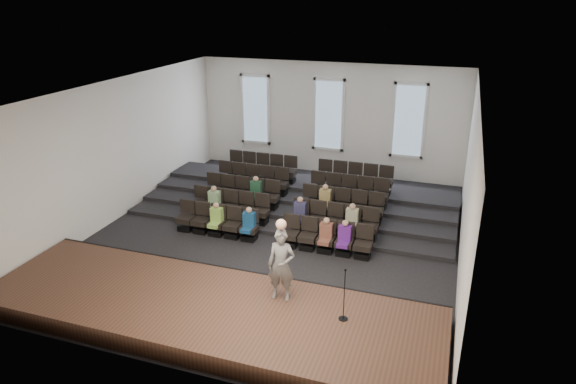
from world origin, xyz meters
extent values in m
plane|color=black|center=(0.00, 0.00, 0.00)|extent=(14.00, 14.00, 0.00)
cube|color=white|center=(0.00, 0.00, 5.01)|extent=(12.00, 14.00, 0.02)
cube|color=white|center=(0.00, 7.02, 2.50)|extent=(12.00, 0.04, 5.00)
cube|color=white|center=(0.00, -7.02, 2.50)|extent=(12.00, 0.04, 5.00)
cube|color=white|center=(-6.02, 0.00, 2.50)|extent=(0.04, 14.00, 5.00)
cube|color=white|center=(6.02, 0.00, 2.50)|extent=(0.04, 14.00, 5.00)
cube|color=#4A2E1F|center=(0.00, -5.10, 0.25)|extent=(11.80, 3.60, 0.50)
cube|color=black|center=(0.00, -3.33, 0.25)|extent=(11.80, 0.06, 0.52)
cube|color=black|center=(0.00, 2.33, 0.07)|extent=(11.80, 4.80, 0.15)
cube|color=black|center=(0.00, 2.85, 0.15)|extent=(11.80, 3.75, 0.30)
cube|color=black|center=(0.00, 3.38, 0.22)|extent=(11.80, 2.70, 0.45)
cube|color=black|center=(0.00, 3.90, 0.30)|extent=(11.80, 1.65, 0.60)
cube|color=black|center=(-3.13, -0.60, 0.10)|extent=(0.47, 0.43, 0.20)
cube|color=black|center=(-3.13, -0.60, 0.41)|extent=(0.55, 0.50, 0.19)
cube|color=black|center=(-3.13, -0.39, 0.82)|extent=(0.55, 0.08, 0.50)
cube|color=black|center=(-2.53, -0.60, 0.10)|extent=(0.47, 0.43, 0.20)
cube|color=black|center=(-2.53, -0.60, 0.41)|extent=(0.55, 0.50, 0.19)
cube|color=black|center=(-2.53, -0.39, 0.82)|extent=(0.55, 0.08, 0.50)
cube|color=black|center=(-1.93, -0.60, 0.10)|extent=(0.47, 0.43, 0.20)
cube|color=black|center=(-1.93, -0.60, 0.41)|extent=(0.55, 0.50, 0.19)
cube|color=black|center=(-1.93, -0.39, 0.82)|extent=(0.55, 0.08, 0.50)
cube|color=black|center=(-1.33, -0.60, 0.10)|extent=(0.47, 0.43, 0.20)
cube|color=black|center=(-1.33, -0.60, 0.41)|extent=(0.55, 0.50, 0.19)
cube|color=black|center=(-1.33, -0.39, 0.82)|extent=(0.55, 0.08, 0.50)
cube|color=black|center=(-0.73, -0.60, 0.10)|extent=(0.47, 0.43, 0.20)
cube|color=black|center=(-0.73, -0.60, 0.41)|extent=(0.55, 0.50, 0.19)
cube|color=black|center=(-0.73, -0.39, 0.82)|extent=(0.55, 0.08, 0.50)
cube|color=black|center=(0.73, -0.60, 0.10)|extent=(0.47, 0.43, 0.20)
cube|color=black|center=(0.73, -0.60, 0.41)|extent=(0.55, 0.50, 0.19)
cube|color=black|center=(0.73, -0.39, 0.82)|extent=(0.55, 0.08, 0.50)
cube|color=black|center=(1.33, -0.60, 0.10)|extent=(0.47, 0.43, 0.20)
cube|color=black|center=(1.33, -0.60, 0.41)|extent=(0.55, 0.50, 0.19)
cube|color=black|center=(1.33, -0.39, 0.82)|extent=(0.55, 0.08, 0.50)
cube|color=black|center=(1.93, -0.60, 0.10)|extent=(0.47, 0.43, 0.20)
cube|color=black|center=(1.93, -0.60, 0.41)|extent=(0.55, 0.50, 0.19)
cube|color=black|center=(1.93, -0.39, 0.82)|extent=(0.55, 0.08, 0.50)
cube|color=black|center=(2.53, -0.60, 0.10)|extent=(0.47, 0.43, 0.20)
cube|color=black|center=(2.53, -0.60, 0.41)|extent=(0.55, 0.50, 0.19)
cube|color=black|center=(2.53, -0.39, 0.82)|extent=(0.55, 0.08, 0.50)
cube|color=black|center=(3.13, -0.60, 0.10)|extent=(0.47, 0.43, 0.20)
cube|color=black|center=(3.13, -0.60, 0.41)|extent=(0.55, 0.50, 0.19)
cube|color=black|center=(3.13, -0.39, 0.82)|extent=(0.55, 0.08, 0.50)
cube|color=black|center=(-3.13, 0.45, 0.25)|extent=(0.47, 0.43, 0.20)
cube|color=black|center=(-3.13, 0.45, 0.56)|extent=(0.55, 0.50, 0.19)
cube|color=black|center=(-3.13, 0.66, 0.97)|extent=(0.55, 0.08, 0.50)
cube|color=black|center=(-2.53, 0.45, 0.25)|extent=(0.47, 0.43, 0.20)
cube|color=black|center=(-2.53, 0.45, 0.56)|extent=(0.55, 0.50, 0.19)
cube|color=black|center=(-2.53, 0.66, 0.97)|extent=(0.55, 0.08, 0.50)
cube|color=black|center=(-1.93, 0.45, 0.25)|extent=(0.47, 0.43, 0.20)
cube|color=black|center=(-1.93, 0.45, 0.56)|extent=(0.55, 0.50, 0.19)
cube|color=black|center=(-1.93, 0.66, 0.97)|extent=(0.55, 0.08, 0.50)
cube|color=black|center=(-1.33, 0.45, 0.25)|extent=(0.47, 0.43, 0.20)
cube|color=black|center=(-1.33, 0.45, 0.56)|extent=(0.55, 0.50, 0.19)
cube|color=black|center=(-1.33, 0.66, 0.97)|extent=(0.55, 0.08, 0.50)
cube|color=black|center=(-0.73, 0.45, 0.25)|extent=(0.47, 0.43, 0.20)
cube|color=black|center=(-0.73, 0.45, 0.56)|extent=(0.55, 0.50, 0.19)
cube|color=black|center=(-0.73, 0.66, 0.97)|extent=(0.55, 0.08, 0.50)
cube|color=black|center=(0.73, 0.45, 0.25)|extent=(0.47, 0.43, 0.20)
cube|color=black|center=(0.73, 0.45, 0.56)|extent=(0.55, 0.50, 0.19)
cube|color=black|center=(0.73, 0.66, 0.97)|extent=(0.55, 0.08, 0.50)
cube|color=black|center=(1.33, 0.45, 0.25)|extent=(0.47, 0.43, 0.20)
cube|color=black|center=(1.33, 0.45, 0.56)|extent=(0.55, 0.50, 0.19)
cube|color=black|center=(1.33, 0.66, 0.97)|extent=(0.55, 0.08, 0.50)
cube|color=black|center=(1.93, 0.45, 0.25)|extent=(0.47, 0.43, 0.20)
cube|color=black|center=(1.93, 0.45, 0.56)|extent=(0.55, 0.50, 0.19)
cube|color=black|center=(1.93, 0.66, 0.97)|extent=(0.55, 0.08, 0.50)
cube|color=black|center=(2.53, 0.45, 0.25)|extent=(0.47, 0.43, 0.20)
cube|color=black|center=(2.53, 0.45, 0.56)|extent=(0.55, 0.50, 0.19)
cube|color=black|center=(2.53, 0.66, 0.97)|extent=(0.55, 0.08, 0.50)
cube|color=black|center=(3.13, 0.45, 0.25)|extent=(0.47, 0.43, 0.20)
cube|color=black|center=(3.13, 0.45, 0.56)|extent=(0.55, 0.50, 0.19)
cube|color=black|center=(3.13, 0.66, 0.97)|extent=(0.55, 0.08, 0.50)
cube|color=black|center=(-3.13, 1.50, 0.40)|extent=(0.47, 0.42, 0.20)
cube|color=black|center=(-3.13, 1.50, 0.71)|extent=(0.55, 0.50, 0.19)
cube|color=black|center=(-3.13, 1.71, 1.12)|extent=(0.55, 0.08, 0.50)
cube|color=black|center=(-2.53, 1.50, 0.40)|extent=(0.47, 0.42, 0.20)
cube|color=black|center=(-2.53, 1.50, 0.71)|extent=(0.55, 0.50, 0.19)
cube|color=black|center=(-2.53, 1.71, 1.12)|extent=(0.55, 0.08, 0.50)
cube|color=black|center=(-1.93, 1.50, 0.40)|extent=(0.47, 0.42, 0.20)
cube|color=black|center=(-1.93, 1.50, 0.71)|extent=(0.55, 0.50, 0.19)
cube|color=black|center=(-1.93, 1.71, 1.12)|extent=(0.55, 0.08, 0.50)
cube|color=black|center=(-1.33, 1.50, 0.40)|extent=(0.47, 0.42, 0.20)
cube|color=black|center=(-1.33, 1.50, 0.71)|extent=(0.55, 0.50, 0.19)
cube|color=black|center=(-1.33, 1.71, 1.12)|extent=(0.55, 0.08, 0.50)
cube|color=black|center=(-0.73, 1.50, 0.40)|extent=(0.47, 0.42, 0.20)
cube|color=black|center=(-0.73, 1.50, 0.71)|extent=(0.55, 0.50, 0.19)
cube|color=black|center=(-0.73, 1.71, 1.12)|extent=(0.55, 0.08, 0.50)
cube|color=black|center=(0.73, 1.50, 0.40)|extent=(0.47, 0.42, 0.20)
cube|color=black|center=(0.73, 1.50, 0.71)|extent=(0.55, 0.50, 0.19)
cube|color=black|center=(0.73, 1.71, 1.12)|extent=(0.55, 0.08, 0.50)
cube|color=black|center=(1.33, 1.50, 0.40)|extent=(0.47, 0.42, 0.20)
cube|color=black|center=(1.33, 1.50, 0.71)|extent=(0.55, 0.50, 0.19)
cube|color=black|center=(1.33, 1.71, 1.12)|extent=(0.55, 0.08, 0.50)
cube|color=black|center=(1.93, 1.50, 0.40)|extent=(0.47, 0.42, 0.20)
cube|color=black|center=(1.93, 1.50, 0.71)|extent=(0.55, 0.50, 0.19)
cube|color=black|center=(1.93, 1.71, 1.12)|extent=(0.55, 0.08, 0.50)
cube|color=black|center=(2.53, 1.50, 0.40)|extent=(0.47, 0.42, 0.20)
cube|color=black|center=(2.53, 1.50, 0.71)|extent=(0.55, 0.50, 0.19)
cube|color=black|center=(2.53, 1.71, 1.12)|extent=(0.55, 0.08, 0.50)
cube|color=black|center=(3.13, 1.50, 0.40)|extent=(0.47, 0.42, 0.20)
cube|color=black|center=(3.13, 1.50, 0.71)|extent=(0.55, 0.50, 0.19)
cube|color=black|center=(3.13, 1.71, 1.12)|extent=(0.55, 0.08, 0.50)
cube|color=black|center=(-3.13, 2.55, 0.55)|extent=(0.47, 0.42, 0.20)
cube|color=black|center=(-3.13, 2.55, 0.86)|extent=(0.55, 0.50, 0.19)
cube|color=black|center=(-3.13, 2.76, 1.27)|extent=(0.55, 0.08, 0.50)
cube|color=black|center=(-2.53, 2.55, 0.55)|extent=(0.47, 0.42, 0.20)
cube|color=black|center=(-2.53, 2.55, 0.86)|extent=(0.55, 0.50, 0.19)
cube|color=black|center=(-2.53, 2.76, 1.27)|extent=(0.55, 0.08, 0.50)
cube|color=black|center=(-1.93, 2.55, 0.55)|extent=(0.47, 0.42, 0.20)
cube|color=black|center=(-1.93, 2.55, 0.86)|extent=(0.55, 0.50, 0.19)
cube|color=black|center=(-1.93, 2.76, 1.27)|extent=(0.55, 0.08, 0.50)
cube|color=black|center=(-1.33, 2.55, 0.55)|extent=(0.47, 0.42, 0.20)
cube|color=black|center=(-1.33, 2.55, 0.86)|extent=(0.55, 0.50, 0.19)
cube|color=black|center=(-1.33, 2.76, 1.27)|extent=(0.55, 0.08, 0.50)
cube|color=black|center=(-0.73, 2.55, 0.55)|extent=(0.47, 0.42, 0.20)
cube|color=black|center=(-0.73, 2.55, 0.86)|extent=(0.55, 0.50, 0.19)
cube|color=black|center=(-0.73, 2.76, 1.27)|extent=(0.55, 0.08, 0.50)
cube|color=black|center=(0.73, 2.55, 0.55)|extent=(0.47, 0.42, 0.20)
cube|color=black|center=(0.73, 2.55, 0.86)|extent=(0.55, 0.50, 0.19)
cube|color=black|center=(0.73, 2.76, 1.27)|extent=(0.55, 0.08, 0.50)
cube|color=black|center=(1.33, 2.55, 0.55)|extent=(0.47, 0.42, 0.20)
cube|color=black|center=(1.33, 2.55, 0.86)|extent=(0.55, 0.50, 0.19)
cube|color=black|center=(1.33, 2.76, 1.27)|extent=(0.55, 0.08, 0.50)
cube|color=black|center=(1.93, 2.55, 0.55)|extent=(0.47, 0.42, 0.20)
cube|color=black|center=(1.93, 2.55, 0.86)|extent=(0.55, 0.50, 0.19)
cube|color=black|center=(1.93, 2.76, 1.27)|extent=(0.55, 0.08, 0.50)
cube|color=black|center=(2.53, 2.55, 0.55)|extent=(0.47, 0.42, 0.20)
cube|color=black|center=(2.53, 2.55, 0.86)|extent=(0.55, 0.50, 0.19)
cube|color=black|center=(2.53, 2.76, 1.27)|extent=(0.55, 0.08, 0.50)
cube|color=black|center=(3.13, 2.55, 0.55)|extent=(0.47, 0.42, 0.20)
cube|color=black|center=(3.13, 2.55, 0.86)|extent=(0.55, 0.50, 0.19)
cube|color=black|center=(3.13, 2.76, 1.27)|extent=(0.55, 0.08, 0.50)
cube|color=black|center=(-3.13, 3.60, 0.70)|extent=(0.47, 0.42, 0.20)
cube|color=black|center=(-3.13, 3.60, 1.01)|extent=(0.55, 0.50, 0.19)
cube|color=black|center=(-3.13, 3.81, 1.42)|extent=(0.55, 0.08, 0.50)
cube|color=black|center=(-2.53, 3.60, 0.70)|extent=(0.47, 0.42, 0.20)
cube|color=black|center=(-2.53, 3.60, 1.01)|extent=(0.55, 0.50, 0.19)
cube|color=black|center=(-2.53, 3.81, 1.42)|extent=(0.55, 0.08, 0.50)
cube|color=black|center=(-1.93, 3.60, 0.70)|extent=(0.47, 0.42, 0.20)
cube|color=black|center=(-1.93, 3.60, 1.01)|extent=(0.55, 0.50, 0.19)
cube|color=black|center=(-1.93, 3.81, 1.42)|extent=(0.55, 0.08, 0.50)
cube|color=black|center=(-1.33, 3.60, 0.70)|extent=(0.47, 0.42, 0.20)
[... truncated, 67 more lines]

